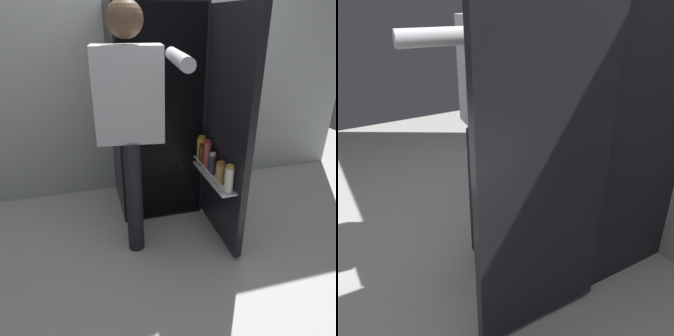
{
  "view_description": "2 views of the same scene",
  "coord_description": "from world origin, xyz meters",
  "views": [
    {
      "loc": [
        -0.6,
        -2.06,
        1.62
      ],
      "look_at": [
        -0.05,
        -0.05,
        0.62
      ],
      "focal_mm": 33.87,
      "sensor_mm": 36.0,
      "label": 1
    },
    {
      "loc": [
        1.49,
        -0.96,
        1.6
      ],
      "look_at": [
        -0.05,
        -0.05,
        0.71
      ],
      "focal_mm": 38.77,
      "sensor_mm": 36.0,
      "label": 2
    }
  ],
  "objects": [
    {
      "name": "kitchen_wall",
      "position": [
        0.0,
        0.96,
        1.26
      ],
      "size": [
        4.4,
        0.1,
        2.53
      ],
      "primitive_type": "cube",
      "color": "beige",
      "rests_on": "ground_plane"
    },
    {
      "name": "ground_plane",
      "position": [
        0.0,
        0.0,
        0.0
      ],
      "size": [
        6.45,
        6.45,
        0.0
      ],
      "primitive_type": "plane",
      "color": "silver"
    },
    {
      "name": "person",
      "position": [
        -0.29,
        -0.02,
        1.04
      ],
      "size": [
        0.57,
        0.81,
        1.72
      ],
      "color": "black",
      "rests_on": "ground_plane"
    },
    {
      "name": "refrigerator",
      "position": [
        0.03,
        0.53,
        0.87
      ],
      "size": [
        0.75,
        1.35,
        1.74
      ],
      "color": "black",
      "rests_on": "ground_plane"
    }
  ]
}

